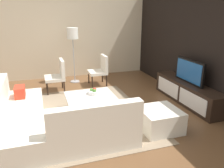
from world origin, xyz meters
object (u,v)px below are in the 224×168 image
at_px(television, 189,71).
at_px(coffee_table, 91,105).
at_px(media_console, 187,93).
at_px(ottoman, 159,120).
at_px(fruit_bowl, 94,92).
at_px(sectional_couch, 43,121).
at_px(accent_chair_far, 100,68).
at_px(floor_lamp, 73,37).
at_px(accent_chair_near, 58,74).

distance_m(television, coffee_table, 2.37).
xyz_separation_m(media_console, ottoman, (0.94, -1.27, -0.05)).
height_order(television, fruit_bowl, television).
distance_m(sectional_couch, coffee_table, 1.17).
relative_size(sectional_couch, coffee_table, 2.33).
distance_m(ottoman, fruit_bowl, 1.55).
bearing_deg(fruit_bowl, accent_chair_far, 159.98).
relative_size(floor_lamp, fruit_bowl, 5.83).
distance_m(coffee_table, ottoman, 1.46).
bearing_deg(media_console, accent_chair_far, -141.51).
bearing_deg(media_console, fruit_bowl, -97.26).
distance_m(coffee_table, accent_chair_near, 1.77).
bearing_deg(ottoman, accent_chair_far, -173.99).
bearing_deg(media_console, ottoman, -53.37).
bearing_deg(floor_lamp, accent_chair_far, 54.51).
bearing_deg(media_console, television, 90.00).
height_order(accent_chair_near, ottoman, accent_chair_near).
distance_m(television, floor_lamp, 3.41).
relative_size(ottoman, fruit_bowl, 2.50).
relative_size(coffee_table, floor_lamp, 0.63).
height_order(media_console, fruit_bowl, fruit_bowl).
height_order(media_console, accent_chair_far, accent_chair_far).
bearing_deg(coffee_table, accent_chair_near, -162.81).
height_order(media_console, coffee_table, media_console).
relative_size(floor_lamp, accent_chair_far, 1.88).
xyz_separation_m(sectional_couch, accent_chair_far, (-2.49, 1.72, 0.21)).
bearing_deg(ottoman, fruit_bowl, -142.78).
relative_size(media_console, accent_chair_near, 2.44).
xyz_separation_m(accent_chair_near, floor_lamp, (-0.71, 0.55, 0.88)).
relative_size(media_console, ottoman, 3.03).
bearing_deg(ottoman, floor_lamp, -163.75).
distance_m(floor_lamp, fruit_bowl, 2.39).
distance_m(media_console, floor_lamp, 3.54).
distance_m(sectional_couch, floor_lamp, 3.34).
distance_m(sectional_couch, accent_chair_near, 2.33).
height_order(television, accent_chair_far, television).
bearing_deg(fruit_bowl, floor_lamp, -178.25).
xyz_separation_m(media_console, coffee_table, (-0.10, -2.30, -0.05)).
relative_size(television, accent_chair_near, 1.13).
bearing_deg(floor_lamp, television, 42.48).
bearing_deg(television, accent_chair_near, -122.14).
height_order(coffee_table, accent_chair_far, accent_chair_far).
height_order(floor_lamp, ottoman, floor_lamp).
distance_m(television, fruit_bowl, 2.24).
xyz_separation_m(floor_lamp, fruit_bowl, (2.19, 0.07, -0.95)).
bearing_deg(floor_lamp, sectional_couch, -19.08).
bearing_deg(ottoman, sectional_couch, -102.13).
distance_m(floor_lamp, accent_chair_far, 1.22).
xyz_separation_m(television, sectional_couch, (0.51, -3.29, -0.50)).
bearing_deg(sectional_couch, accent_chair_far, 145.40).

